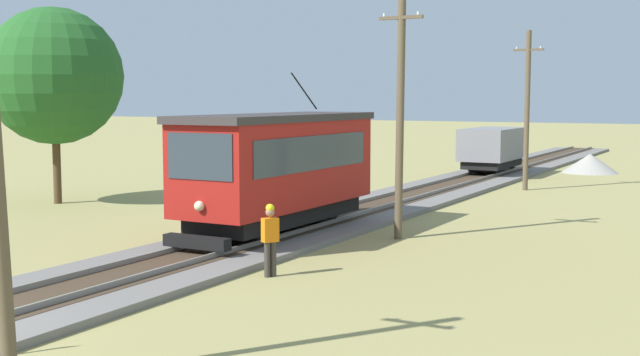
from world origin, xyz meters
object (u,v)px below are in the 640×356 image
Objects in this scene: gravel_pile at (590,163)px; freight_car at (492,148)px; tree_right_near at (54,76)px; utility_pole_mid at (527,109)px; utility_pole_near_tram at (400,111)px; track_worker at (270,237)px; red_tram at (278,167)px.

freight_car is at bearing -133.80° from gravel_pile.
tree_right_near is (-12.17, -19.85, 3.61)m from freight_car.
freight_car is 7.15m from utility_pole_mid.
freight_car is 0.68× the size of utility_pole_near_tram.
utility_pole_mid is at bearing -57.90° from track_worker.
utility_pole_mid reaches higher than gravel_pile.
freight_car reaches higher than track_worker.
track_worker is at bearing -26.83° from tree_right_near.
red_tram is 1.64× the size of freight_car.
utility_pole_mid is 21.69m from track_worker.
freight_car is 21.30m from utility_pole_near_tram.
utility_pole_mid is 20.93m from tree_right_near.
freight_car is 27.55m from track_worker.
utility_pole_near_tram is 14.99m from utility_pole_mid.
gravel_pile is at bearing 55.88° from tree_right_near.
utility_pole_mid reaches higher than track_worker.
track_worker is at bearing -60.69° from red_tram.
utility_pole_mid is (0.00, 14.99, -0.12)m from utility_pole_near_tram.
utility_pole_mid reaches higher than red_tram.
utility_pole_mid is (3.37, -5.90, 2.23)m from freight_car.
utility_pole_near_tram is at bearing 25.33° from red_tram.
freight_car reaches higher than gravel_pile.
utility_pole_near_tram is at bearing -92.24° from gravel_pile.
red_tram is at bearing -99.16° from gravel_pile.
utility_pole_near_tram is 2.39× the size of gravel_pile.
utility_pole_near_tram reaches higher than red_tram.
utility_pole_near_tram is 7.17m from track_worker.
red_tram is at bearing -12.21° from tree_right_near.
track_worker is (-1.60, -31.96, 0.44)m from gravel_pile.
tree_right_near is at bearing -138.08° from utility_pole_mid.
utility_pole_near_tram reaches higher than track_worker.
track_worker is 17.25m from tree_right_near.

